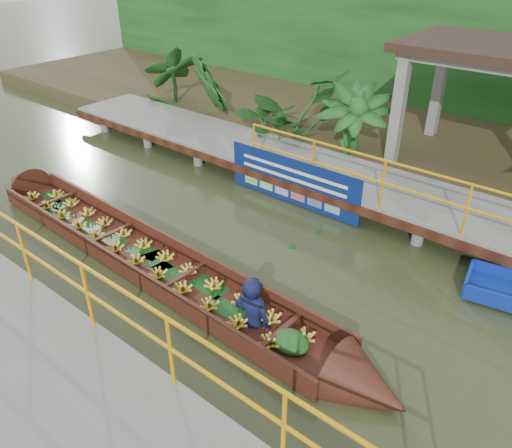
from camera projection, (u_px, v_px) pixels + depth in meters
The scene contains 9 objects.
ground at pixel (210, 249), 9.58m from camera, with size 80.00×80.00×0.00m, color #2B3118.
land_strip at pixel (389, 132), 14.46m from camera, with size 30.00×8.00×0.45m, color #2F2917.
far_dock at pixel (311, 169), 11.61m from camera, with size 16.00×2.06×1.66m.
near_dock at pixel (28, 403), 6.08m from camera, with size 18.00×2.40×1.73m.
pavilion at pixel (508, 63), 10.71m from camera, with size 4.40×3.00×3.00m.
foliage_backdrop at pixel (434, 55), 15.23m from camera, with size 30.00×0.80×4.00m, color #123A12.
vendor_boat at pixel (156, 260), 8.86m from camera, with size 10.37×1.38×2.15m.
blue_banner at pixel (292, 181), 10.87m from camera, with size 3.36×0.04×1.05m.
tropical_plants at pixel (349, 113), 12.53m from camera, with size 14.40×1.40×1.75m.
Camera 1 is at (5.77, -5.63, 5.27)m, focal length 35.00 mm.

